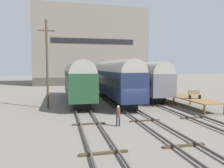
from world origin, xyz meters
TOP-DOWN VIEW (x-y plane):
  - ground_plane at (0.00, 0.00)m, footprint 200.00×200.00m
  - track_left at (-4.69, 0.00)m, footprint 2.60×60.00m
  - track_middle at (0.00, 0.00)m, footprint 2.60×60.00m
  - track_right at (4.69, 0.00)m, footprint 2.60×60.00m
  - train_car_grey at (4.69, 10.59)m, footprint 2.94×15.99m
  - train_car_green at (-4.69, 8.73)m, footprint 2.94×15.97m
  - train_car_navy at (0.00, 7.47)m, footprint 2.87×16.21m
  - station_platform at (7.26, 3.24)m, footprint 2.50×11.63m
  - bench at (7.21, 0.74)m, footprint 1.40×0.40m
  - person_worker at (-2.59, -4.03)m, footprint 0.32×0.32m
  - utility_pole at (-8.21, 4.75)m, footprint 1.80×0.24m
  - warehouse_building at (1.11, 38.92)m, footprint 28.59×12.00m

SIDE VIEW (x-z plane):
  - ground_plane at x=0.00m, z-range 0.00..0.00m
  - track_left at x=-4.69m, z-range 0.01..0.27m
  - track_middle at x=0.00m, z-range 0.01..0.27m
  - track_right at x=4.69m, z-range 0.01..0.27m
  - person_worker at x=-2.59m, z-range 0.16..1.78m
  - station_platform at x=7.26m, z-range 0.47..1.59m
  - bench at x=7.21m, z-range 1.15..2.06m
  - train_car_grey at x=4.69m, z-range 0.35..5.49m
  - train_car_green at x=-4.69m, z-range 0.37..5.64m
  - train_car_navy at x=0.00m, z-range 0.38..5.72m
  - utility_pole at x=-8.21m, z-range 0.16..9.72m
  - warehouse_building at x=1.11m, z-range 0.00..19.46m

